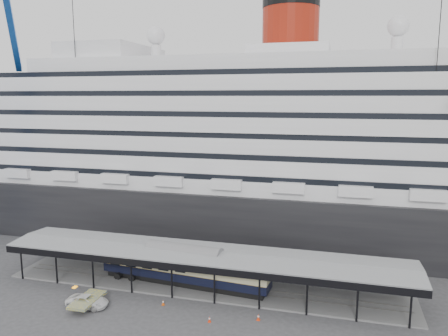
# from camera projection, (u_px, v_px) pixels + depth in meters

# --- Properties ---
(ground) EXTENTS (200.00, 200.00, 0.00)m
(ground) POSITION_uv_depth(u_px,v_px,m) (191.00, 304.00, 55.41)
(ground) COLOR #38383A
(ground) RESTS_ON ground
(cruise_ship) EXTENTS (130.00, 30.00, 43.90)m
(cruise_ship) POSITION_uv_depth(u_px,v_px,m) (246.00, 137.00, 82.90)
(cruise_ship) COLOR black
(cruise_ship) RESTS_ON ground
(platform_canopy) EXTENTS (56.00, 9.18, 5.30)m
(platform_canopy) POSITION_uv_depth(u_px,v_px,m) (203.00, 271.00, 59.79)
(platform_canopy) COLOR slate
(platform_canopy) RESTS_ON ground
(port_truck) EXTENTS (5.33, 2.55, 1.47)m
(port_truck) POSITION_uv_depth(u_px,v_px,m) (87.00, 301.00, 54.50)
(port_truck) COLOR silver
(port_truck) RESTS_ON ground
(pullman_carriage) EXTENTS (24.57, 5.28, 23.94)m
(pullman_carriage) POSITION_uv_depth(u_px,v_px,m) (184.00, 265.00, 60.40)
(pullman_carriage) COLOR black
(pullman_carriage) RESTS_ON ground
(traffic_cone_left) EXTENTS (0.43, 0.43, 0.72)m
(traffic_cone_left) POSITION_uv_depth(u_px,v_px,m) (163.00, 302.00, 54.99)
(traffic_cone_left) COLOR #D04E0B
(traffic_cone_left) RESTS_ON ground
(traffic_cone_mid) EXTENTS (0.45, 0.45, 0.71)m
(traffic_cone_mid) POSITION_uv_depth(u_px,v_px,m) (209.00, 319.00, 50.85)
(traffic_cone_mid) COLOR red
(traffic_cone_mid) RESTS_ON ground
(traffic_cone_right) EXTENTS (0.50, 0.50, 0.78)m
(traffic_cone_right) POSITION_uv_depth(u_px,v_px,m) (258.00, 317.00, 51.26)
(traffic_cone_right) COLOR red
(traffic_cone_right) RESTS_ON ground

